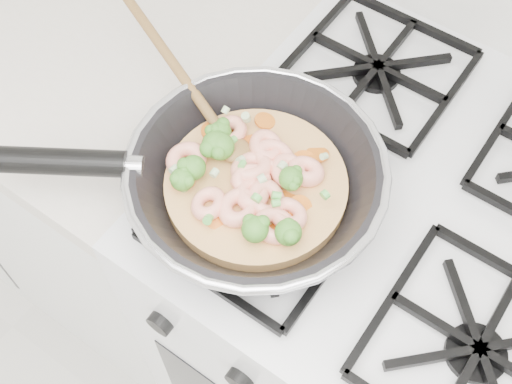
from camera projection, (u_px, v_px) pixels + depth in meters
The scene contains 3 objects.
stove at pixel (369, 318), 1.23m from camera, with size 0.60×0.60×0.92m.
counter_left at pixel (61, 125), 1.48m from camera, with size 1.00×0.60×0.90m.
skillet at pixel (250, 178), 0.80m from camera, with size 0.49×0.35×0.10m.
Camera 1 is at (0.08, 1.22, 1.63)m, focal length 45.82 mm.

